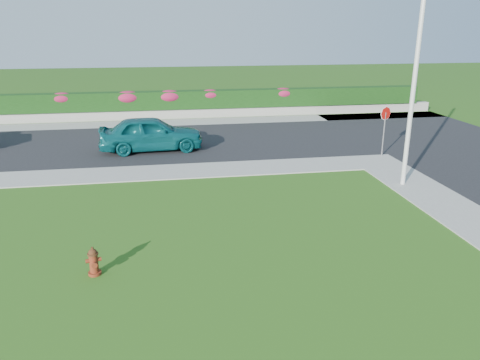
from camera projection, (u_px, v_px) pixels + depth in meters
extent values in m
plane|color=black|center=(260.00, 286.00, 10.53)|extent=(120.00, 120.00, 0.00)
cube|color=black|center=(101.00, 145.00, 22.85)|extent=(26.00, 8.00, 0.04)
cube|color=gray|center=(60.00, 177.00, 18.01)|extent=(24.00, 2.00, 0.04)
cube|color=gray|center=(377.00, 162.00, 20.04)|extent=(2.00, 2.00, 0.04)
cube|color=gray|center=(179.00, 123.00, 28.16)|extent=(34.00, 2.00, 0.04)
cube|color=gray|center=(178.00, 114.00, 29.47)|extent=(34.00, 0.40, 0.60)
cube|color=black|center=(177.00, 100.00, 29.30)|extent=(32.00, 0.90, 1.10)
cylinder|color=#4B1C0B|center=(95.00, 273.00, 10.99)|extent=(0.30, 0.30, 0.07)
cylinder|color=#4B1C0B|center=(94.00, 263.00, 10.91)|extent=(0.20, 0.20, 0.46)
cylinder|color=black|center=(93.00, 254.00, 10.84)|extent=(0.25, 0.25, 0.04)
sphere|color=black|center=(93.00, 253.00, 10.83)|extent=(0.20, 0.20, 0.20)
cylinder|color=black|center=(92.00, 248.00, 10.79)|extent=(0.06, 0.06, 0.06)
cylinder|color=#4B1C0B|center=(87.00, 261.00, 10.84)|extent=(0.11, 0.12, 0.10)
cylinder|color=#4B1C0B|center=(99.00, 259.00, 10.94)|extent=(0.11, 0.12, 0.10)
cylinder|color=#4B1C0B|center=(94.00, 265.00, 10.79)|extent=(0.15, 0.13, 0.13)
imported|color=#0B5459|center=(151.00, 133.00, 21.56)|extent=(4.81, 2.18, 1.60)
cylinder|color=silver|center=(413.00, 93.00, 16.13)|extent=(0.16, 0.16, 6.74)
cylinder|color=slate|center=(384.00, 135.00, 20.63)|extent=(0.06, 0.06, 1.98)
cylinder|color=#A80F0B|center=(386.00, 113.00, 20.33)|extent=(0.55, 0.24, 0.58)
cylinder|color=white|center=(386.00, 113.00, 20.33)|extent=(0.58, 0.24, 0.61)
ellipsoid|color=#AB1D4C|center=(62.00, 98.00, 28.04)|extent=(1.36, 0.87, 0.68)
ellipsoid|color=#AB1D4C|center=(128.00, 97.00, 28.66)|extent=(1.55, 0.99, 0.77)
ellipsoid|color=#AB1D4C|center=(170.00, 96.00, 29.05)|extent=(1.54, 0.99, 0.77)
ellipsoid|color=#AB1D4C|center=(210.00, 95.00, 29.44)|extent=(1.30, 0.83, 0.65)
ellipsoid|color=#AB1D4C|center=(283.00, 93.00, 30.18)|extent=(1.34, 0.86, 0.67)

